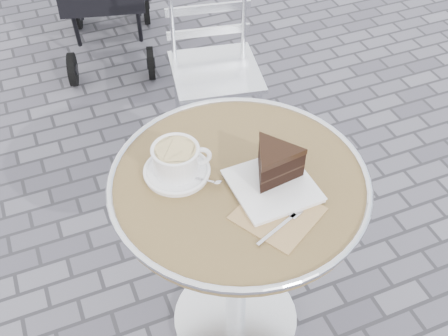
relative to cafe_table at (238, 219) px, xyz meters
name	(u,v)px	position (x,y,z in m)	size (l,w,h in m)	color
ground	(235,320)	(0.00, 0.00, -0.57)	(80.00, 80.00, 0.00)	slate
cafe_table	(238,219)	(0.00, 0.00, 0.00)	(0.72, 0.72, 0.74)	silver
cappuccino_set	(177,163)	(-0.15, 0.09, 0.21)	(0.19, 0.19, 0.09)	white
cake_plate_set	(275,169)	(0.08, -0.04, 0.22)	(0.28, 0.35, 0.11)	#A67F5B
bistro_chair	(212,44)	(0.31, 0.99, -0.06)	(0.43, 0.43, 0.82)	silver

